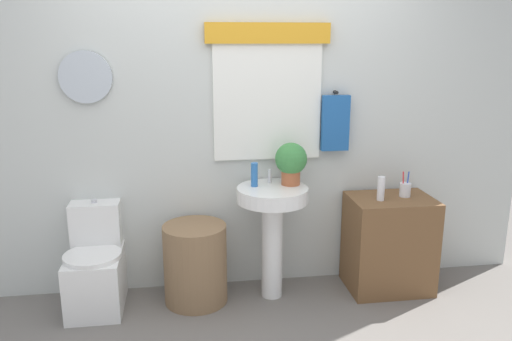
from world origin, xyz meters
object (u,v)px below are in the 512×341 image
(pedestal_sink, at_px, (272,217))
(wooden_cabinet, at_px, (389,243))
(soap_bottle, at_px, (254,175))
(laundry_hamper, at_px, (195,264))
(toothbrush_cup, at_px, (405,189))
(lotion_bottle, at_px, (381,189))
(potted_plant, at_px, (291,161))
(toilet, at_px, (96,268))

(pedestal_sink, bearing_deg, wooden_cabinet, 0.00)
(wooden_cabinet, height_order, soap_bottle, soap_bottle)
(laundry_hamper, xyz_separation_m, toothbrush_cup, (1.52, 0.02, 0.47))
(laundry_hamper, bearing_deg, soap_bottle, 6.69)
(laundry_hamper, height_order, lotion_bottle, lotion_bottle)
(wooden_cabinet, relative_size, potted_plant, 2.36)
(lotion_bottle, height_order, toothbrush_cup, toothbrush_cup)
(pedestal_sink, xyz_separation_m, lotion_bottle, (0.77, -0.04, 0.18))
(toilet, distance_m, toothbrush_cup, 2.26)
(toothbrush_cup, bearing_deg, toilet, 179.69)
(laundry_hamper, relative_size, toothbrush_cup, 3.06)
(laundry_hamper, distance_m, potted_plant, 0.98)
(laundry_hamper, xyz_separation_m, soap_bottle, (0.43, 0.05, 0.62))
(potted_plant, bearing_deg, soap_bottle, -177.80)
(pedestal_sink, bearing_deg, lotion_bottle, -2.97)
(toilet, distance_m, soap_bottle, 1.27)
(lotion_bottle, bearing_deg, soap_bottle, 174.23)
(laundry_hamper, relative_size, lotion_bottle, 3.30)
(soap_bottle, distance_m, potted_plant, 0.27)
(laundry_hamper, bearing_deg, lotion_bottle, -1.74)
(pedestal_sink, relative_size, soap_bottle, 4.87)
(soap_bottle, height_order, lotion_bottle, soap_bottle)
(soap_bottle, relative_size, potted_plant, 0.56)
(pedestal_sink, bearing_deg, toothbrush_cup, 1.18)
(laundry_hamper, xyz_separation_m, potted_plant, (0.69, 0.06, 0.70))
(soap_bottle, bearing_deg, laundry_hamper, -173.31)
(potted_plant, xyz_separation_m, toothbrush_cup, (0.84, -0.04, -0.23))
(pedestal_sink, relative_size, wooden_cabinet, 1.16)
(wooden_cabinet, distance_m, soap_bottle, 1.14)
(wooden_cabinet, distance_m, toothbrush_cup, 0.42)
(pedestal_sink, relative_size, lotion_bottle, 4.76)
(lotion_bottle, bearing_deg, pedestal_sink, 177.03)
(potted_plant, bearing_deg, toilet, -178.82)
(lotion_bottle, bearing_deg, wooden_cabinet, 20.99)
(toilet, relative_size, laundry_hamper, 1.29)
(toilet, bearing_deg, soap_bottle, 0.94)
(laundry_hamper, height_order, soap_bottle, soap_bottle)
(laundry_hamper, relative_size, soap_bottle, 3.37)
(lotion_bottle, bearing_deg, toothbrush_cup, 16.08)
(soap_bottle, relative_size, toothbrush_cup, 0.91)
(potted_plant, bearing_deg, lotion_bottle, -9.02)
(toilet, distance_m, laundry_hamper, 0.68)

